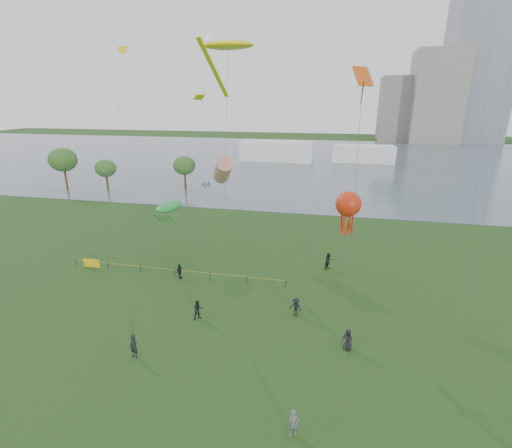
% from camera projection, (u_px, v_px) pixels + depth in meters
% --- Properties ---
extents(ground_plane, '(400.00, 400.00, 0.00)m').
position_uv_depth(ground_plane, '(224.00, 385.00, 24.61)').
color(ground_plane, '#163410').
extents(lake, '(400.00, 120.00, 0.08)m').
position_uv_depth(lake, '(316.00, 160.00, 117.24)').
color(lake, '#4F606D').
rests_on(lake, ground_plane).
extents(building_mid, '(20.00, 20.00, 38.00)m').
position_uv_depth(building_mid, '(435.00, 97.00, 159.36)').
color(building_mid, gray).
rests_on(building_mid, ground_plane).
extents(building_low, '(16.00, 18.00, 28.00)m').
position_uv_depth(building_low, '(398.00, 109.00, 169.33)').
color(building_low, slate).
rests_on(building_low, ground_plane).
extents(pavilion_left, '(22.00, 8.00, 6.00)m').
position_uv_depth(pavilion_left, '(277.00, 151.00, 114.08)').
color(pavilion_left, white).
rests_on(pavilion_left, ground_plane).
extents(pavilion_right, '(18.00, 7.00, 5.00)m').
position_uv_depth(pavilion_right, '(363.00, 154.00, 111.77)').
color(pavilion_right, white).
rests_on(pavilion_right, ground_plane).
extents(trees, '(29.19, 10.45, 8.73)m').
position_uv_depth(trees, '(106.00, 163.00, 75.67)').
color(trees, '#3C2D1B').
rests_on(trees, ground_plane).
extents(fence, '(24.07, 0.07, 1.05)m').
position_uv_depth(fence, '(123.00, 266.00, 40.86)').
color(fence, black).
rests_on(fence, ground_plane).
extents(kite_flyer, '(0.73, 0.61, 1.70)m').
position_uv_depth(kite_flyer, '(294.00, 423.00, 20.66)').
color(kite_flyer, slate).
rests_on(kite_flyer, ground_plane).
extents(spectator_a, '(1.08, 1.04, 1.75)m').
position_uv_depth(spectator_a, '(198.00, 310.00, 31.75)').
color(spectator_a, black).
rests_on(spectator_a, ground_plane).
extents(spectator_b, '(1.26, 1.00, 1.70)m').
position_uv_depth(spectator_b, '(296.00, 307.00, 32.24)').
color(spectator_b, black).
rests_on(spectator_b, ground_plane).
extents(spectator_c, '(0.66, 1.03, 1.63)m').
position_uv_depth(spectator_c, '(180.00, 271.00, 39.09)').
color(spectator_c, black).
rests_on(spectator_c, ground_plane).
extents(spectator_d, '(0.99, 0.85, 1.71)m').
position_uv_depth(spectator_d, '(348.00, 339.00, 27.86)').
color(spectator_d, black).
rests_on(spectator_d, ground_plane).
extents(spectator_f, '(0.78, 0.62, 1.86)m').
position_uv_depth(spectator_f, '(134.00, 346.00, 26.99)').
color(spectator_f, black).
rests_on(spectator_f, ground_plane).
extents(spectator_g, '(1.15, 1.19, 1.93)m').
position_uv_depth(spectator_g, '(329.00, 261.00, 41.12)').
color(spectator_g, black).
rests_on(spectator_g, ground_plane).
extents(kite_stingray, '(4.82, 9.98, 23.05)m').
position_uv_depth(kite_stingray, '(228.00, 46.00, 33.52)').
color(kite_stingray, '#3F3F42').
extents(kite_windsock, '(4.34, 8.64, 12.01)m').
position_uv_depth(kite_windsock, '(223.00, 170.00, 44.22)').
color(kite_windsock, '#3F3F42').
extents(kite_creature, '(2.51, 9.10, 6.83)m').
position_uv_depth(kite_creature, '(169.00, 206.00, 42.53)').
color(kite_creature, '#3F3F42').
extents(kite_octopus, '(8.30, 4.35, 10.17)m').
position_uv_depth(kite_octopus, '(348.00, 205.00, 33.66)').
color(kite_octopus, '#3F3F42').
extents(kite_delta, '(1.48, 10.01, 20.00)m').
position_uv_depth(kite_delta, '(362.00, 95.00, 23.17)').
color(kite_delta, '#3F3F42').
extents(small_kites, '(35.71, 11.45, 3.72)m').
position_uv_depth(small_kites, '(302.00, 21.00, 32.53)').
color(small_kites, yellow).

